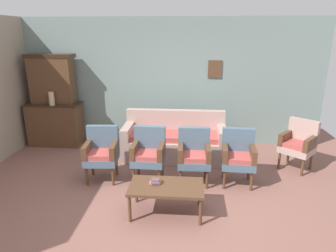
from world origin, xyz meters
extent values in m
plane|color=#84564C|center=(0.00, 0.00, 0.00)|extent=(7.68, 7.68, 0.00)
cube|color=gray|center=(0.00, 2.63, 1.35)|extent=(6.40, 0.06, 2.70)
cube|color=brown|center=(0.90, 2.58, 1.65)|extent=(0.28, 0.02, 0.36)
cube|color=brown|center=(-2.54, 2.25, 0.45)|extent=(1.10, 0.52, 0.90)
cube|color=#342115|center=(-2.54, 2.25, 0.92)|extent=(1.16, 0.55, 0.03)
cube|color=brown|center=(-2.54, 2.33, 1.41)|extent=(0.90, 0.36, 0.95)
cube|color=#342115|center=(-2.54, 2.33, 1.92)|extent=(0.99, 0.38, 0.08)
cylinder|color=tan|center=(-2.48, 2.07, 1.07)|extent=(0.12, 0.12, 0.29)
cube|color=tan|center=(0.11, 1.67, 0.21)|extent=(1.99, 0.82, 0.42)
cube|color=tan|center=(0.11, 1.99, 0.66)|extent=(1.98, 0.18, 0.48)
cube|color=tan|center=(1.02, 1.67, 0.54)|extent=(0.17, 0.80, 0.24)
cube|color=tan|center=(-0.80, 1.68, 0.54)|extent=(0.17, 0.80, 0.24)
cube|color=#B74C47|center=(0.69, 1.63, 0.47)|extent=(0.53, 0.56, 0.10)
cube|color=#B74C47|center=(0.11, 1.63, 0.47)|extent=(0.53, 0.56, 0.10)
cube|color=#B74C47|center=(-0.47, 1.64, 0.47)|extent=(0.53, 0.56, 0.10)
cube|color=slate|center=(-1.04, 0.65, 0.38)|extent=(0.56, 0.52, 0.12)
cube|color=#B74C47|center=(-1.04, 0.63, 0.47)|extent=(0.47, 0.44, 0.10)
cube|color=slate|center=(-1.06, 0.85, 0.67)|extent=(0.53, 0.14, 0.46)
cube|color=brown|center=(-0.82, 0.67, 0.55)|extent=(0.12, 0.48, 0.22)
cube|color=brown|center=(-1.26, 0.64, 0.55)|extent=(0.12, 0.48, 0.22)
cylinder|color=brown|center=(-0.82, 0.48, 0.16)|extent=(0.04, 0.04, 0.32)
cylinder|color=brown|center=(-1.24, 0.45, 0.16)|extent=(0.04, 0.04, 0.32)
cylinder|color=brown|center=(-0.85, 0.86, 0.16)|extent=(0.04, 0.04, 0.32)
cylinder|color=brown|center=(-1.27, 0.83, 0.16)|extent=(0.04, 0.04, 0.32)
cube|color=slate|center=(-0.26, 0.69, 0.38)|extent=(0.53, 0.50, 0.12)
cube|color=#B74C47|center=(-0.26, 0.67, 0.47)|extent=(0.45, 0.42, 0.10)
cube|color=slate|center=(-0.26, 0.89, 0.67)|extent=(0.52, 0.12, 0.46)
cube|color=brown|center=(-0.04, 0.68, 0.55)|extent=(0.10, 0.48, 0.22)
cube|color=brown|center=(-0.48, 0.69, 0.55)|extent=(0.10, 0.48, 0.22)
cylinder|color=brown|center=(-0.06, 0.49, 0.16)|extent=(0.04, 0.04, 0.32)
cylinder|color=brown|center=(-0.48, 0.50, 0.16)|extent=(0.04, 0.04, 0.32)
cylinder|color=brown|center=(-0.05, 0.87, 0.16)|extent=(0.04, 0.04, 0.32)
cylinder|color=brown|center=(-0.47, 0.88, 0.16)|extent=(0.04, 0.04, 0.32)
cube|color=slate|center=(0.49, 0.68, 0.38)|extent=(0.53, 0.49, 0.12)
cube|color=#B74C47|center=(0.49, 0.66, 0.47)|extent=(0.45, 0.42, 0.10)
cube|color=slate|center=(0.48, 0.88, 0.67)|extent=(0.52, 0.11, 0.46)
cube|color=brown|center=(0.71, 0.68, 0.55)|extent=(0.09, 0.48, 0.22)
cube|color=brown|center=(0.27, 0.67, 0.55)|extent=(0.09, 0.48, 0.22)
cylinder|color=brown|center=(0.70, 0.49, 0.16)|extent=(0.04, 0.04, 0.32)
cylinder|color=brown|center=(0.28, 0.48, 0.16)|extent=(0.04, 0.04, 0.32)
cylinder|color=brown|center=(0.69, 0.87, 0.16)|extent=(0.04, 0.04, 0.32)
cylinder|color=brown|center=(0.27, 0.86, 0.16)|extent=(0.04, 0.04, 0.32)
cube|color=slate|center=(1.19, 0.69, 0.38)|extent=(0.55, 0.51, 0.12)
cube|color=#B74C47|center=(1.19, 0.67, 0.47)|extent=(0.47, 0.43, 0.10)
cube|color=slate|center=(1.21, 0.89, 0.67)|extent=(0.53, 0.13, 0.46)
cube|color=brown|center=(1.41, 0.67, 0.55)|extent=(0.11, 0.48, 0.22)
cube|color=brown|center=(0.97, 0.70, 0.55)|extent=(0.11, 0.48, 0.22)
cylinder|color=brown|center=(1.39, 0.48, 0.16)|extent=(0.04, 0.04, 0.32)
cylinder|color=brown|center=(0.97, 0.51, 0.16)|extent=(0.04, 0.04, 0.32)
cylinder|color=brown|center=(1.42, 0.86, 0.16)|extent=(0.04, 0.04, 0.32)
cylinder|color=brown|center=(1.00, 0.89, 0.16)|extent=(0.04, 0.04, 0.32)
cube|color=tan|center=(2.33, 1.35, 0.38)|extent=(0.71, 0.70, 0.12)
cube|color=#B74C47|center=(2.32, 1.33, 0.47)|extent=(0.60, 0.60, 0.10)
cube|color=tan|center=(2.46, 1.50, 0.67)|extent=(0.46, 0.41, 0.46)
cube|color=brown|center=(2.50, 1.20, 0.55)|extent=(0.37, 0.42, 0.22)
cube|color=brown|center=(2.16, 1.49, 0.55)|extent=(0.37, 0.42, 0.22)
cylinder|color=brown|center=(2.37, 1.07, 0.16)|extent=(0.04, 0.04, 0.32)
cylinder|color=brown|center=(2.05, 1.34, 0.16)|extent=(0.04, 0.04, 0.32)
cylinder|color=brown|center=(2.61, 1.35, 0.16)|extent=(0.04, 0.04, 0.32)
cylinder|color=brown|center=(2.29, 1.63, 0.16)|extent=(0.04, 0.04, 0.32)
cube|color=brown|center=(0.11, -0.22, 0.40)|extent=(1.00, 0.56, 0.04)
cylinder|color=brown|center=(-0.35, 0.02, 0.19)|extent=(0.04, 0.04, 0.38)
cylinder|color=brown|center=(0.57, 0.02, 0.19)|extent=(0.04, 0.04, 0.38)
cylinder|color=brown|center=(-0.35, -0.46, 0.19)|extent=(0.04, 0.04, 0.38)
cylinder|color=brown|center=(0.57, -0.46, 0.19)|extent=(0.04, 0.04, 0.38)
cube|color=#DD785D|center=(-0.04, -0.18, 0.43)|extent=(0.15, 0.09, 0.02)
cube|color=slate|center=(-0.04, -0.20, 0.45)|extent=(0.11, 0.08, 0.03)
cube|color=brown|center=(-0.04, -0.18, 0.48)|extent=(0.11, 0.10, 0.02)
camera|label=1|loc=(0.42, -3.76, 2.39)|focal=31.69mm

